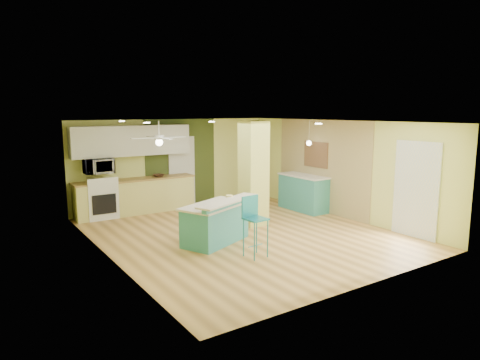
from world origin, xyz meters
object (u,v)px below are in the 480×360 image
Objects in this scene: canister at (229,199)px; peninsula at (216,222)px; side_counter at (304,192)px; fruit_bowl at (159,176)px; bar_stool at (253,216)px.

peninsula is at bearing -176.57° from canister.
side_counter reaches higher than peninsula.
side_counter is at bearing -4.82° from peninsula.
canister is (0.16, -3.38, -0.08)m from fruit_bowl.
peninsula is at bearing -93.23° from fruit_bowl.
side_counter is 5.18× the size of fruit_bowl.
fruit_bowl reaches higher than canister.
fruit_bowl is (0.03, 4.52, 0.20)m from bar_stool.
side_counter is at bearing 30.27° from bar_stool.
fruit_bowl is at bearing 63.10° from peninsula.
side_counter reaches higher than canister.
canister is (0.19, 1.14, 0.12)m from bar_stool.
bar_stool is 4.12m from side_counter.
canister is (-3.19, -1.19, 0.40)m from side_counter.
bar_stool is at bearing -90.42° from fruit_bowl.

